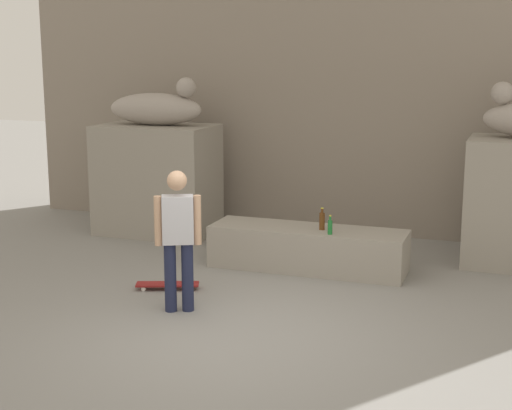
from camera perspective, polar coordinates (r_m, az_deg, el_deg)
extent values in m
plane|color=gray|center=(8.39, -1.17, -9.60)|extent=(40.00, 40.00, 0.00)
cube|color=gray|center=(12.84, 7.34, 13.15)|extent=(11.61, 0.60, 6.79)
cube|color=gray|center=(12.74, -7.37, 1.89)|extent=(1.88, 1.18, 1.80)
ellipsoid|color=#A2978E|center=(12.60, -7.50, 7.10)|extent=(1.61, 0.59, 0.52)
sphere|color=#A2978E|center=(12.35, -5.23, 8.72)|extent=(0.32, 0.32, 0.32)
sphere|color=#A2978E|center=(11.30, 17.89, 7.94)|extent=(0.32, 0.32, 0.32)
cube|color=gray|center=(10.68, 3.89, -3.27)|extent=(2.73, 0.79, 0.59)
cylinder|color=#1E233F|center=(9.01, -5.12, -5.36)|extent=(0.14, 0.14, 0.82)
cylinder|color=#1E233F|center=(9.01, -6.40, -5.38)|extent=(0.14, 0.14, 0.82)
cube|color=silver|center=(8.83, -5.85, -1.09)|extent=(0.41, 0.34, 0.56)
sphere|color=tan|center=(8.75, -5.91, 1.82)|extent=(0.23, 0.23, 0.23)
cylinder|color=tan|center=(8.84, -4.39, -1.12)|extent=(0.09, 0.09, 0.58)
cylinder|color=tan|center=(8.84, -7.31, -1.18)|extent=(0.09, 0.09, 0.58)
cube|color=maroon|center=(9.91, -6.61, -5.88)|extent=(0.82, 0.47, 0.02)
cylinder|color=white|center=(9.89, -8.38, -6.21)|extent=(0.06, 0.05, 0.06)
cylinder|color=white|center=(10.02, -8.28, -5.96)|extent=(0.06, 0.05, 0.06)
cylinder|color=white|center=(9.83, -4.89, -6.23)|extent=(0.06, 0.05, 0.06)
cylinder|color=white|center=(9.96, -4.84, -5.99)|extent=(0.06, 0.05, 0.06)
cylinder|color=#593314|center=(10.51, 4.94, -1.22)|extent=(0.08, 0.08, 0.24)
cylinder|color=#593314|center=(10.48, 4.95, -0.43)|extent=(0.03, 0.03, 0.06)
cylinder|color=yellow|center=(10.47, 4.96, -0.24)|extent=(0.04, 0.04, 0.01)
cylinder|color=#1E722D|center=(10.27, 5.54, -1.67)|extent=(0.06, 0.06, 0.19)
cylinder|color=#1E722D|center=(10.24, 5.55, -1.00)|extent=(0.03, 0.03, 0.06)
cylinder|color=yellow|center=(10.23, 5.55, -0.80)|extent=(0.03, 0.03, 0.01)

